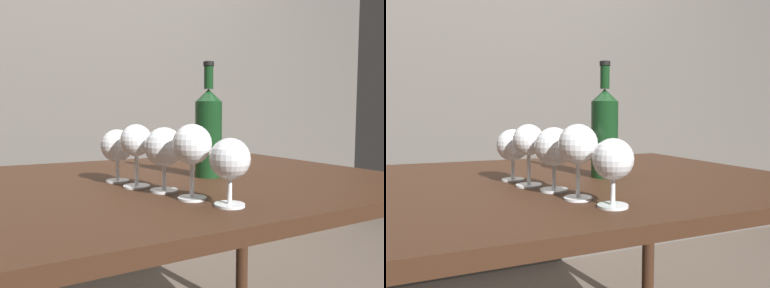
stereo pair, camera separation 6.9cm
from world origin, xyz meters
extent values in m
cube|color=#59544F|center=(0.00, 1.22, 1.30)|extent=(5.00, 0.08, 2.60)
cube|color=#382114|center=(0.00, 0.00, 0.75)|extent=(1.48, 0.95, 0.03)
cylinder|color=#382114|center=(0.68, 0.41, 0.37)|extent=(0.06, 0.06, 0.73)
cylinder|color=white|center=(0.08, -0.36, 0.77)|extent=(0.06, 0.06, 0.00)
cylinder|color=white|center=(0.08, -0.36, 0.80)|extent=(0.01, 0.01, 0.06)
sphere|color=white|center=(0.08, -0.36, 0.85)|extent=(0.08, 0.08, 0.08)
cylinder|color=white|center=(0.04, -0.28, 0.77)|extent=(0.06, 0.06, 0.00)
cylinder|color=white|center=(0.04, -0.28, 0.81)|extent=(0.01, 0.01, 0.08)
sphere|color=white|center=(0.04, -0.28, 0.88)|extent=(0.08, 0.08, 0.08)
ellipsoid|color=maroon|center=(0.04, -0.28, 0.87)|extent=(0.07, 0.07, 0.03)
cylinder|color=white|center=(0.02, -0.18, 0.77)|extent=(0.06, 0.06, 0.00)
cylinder|color=white|center=(0.02, -0.18, 0.80)|extent=(0.01, 0.01, 0.07)
sphere|color=white|center=(0.02, -0.18, 0.86)|extent=(0.09, 0.09, 0.09)
ellipsoid|color=#EACC66|center=(0.02, -0.18, 0.86)|extent=(0.08, 0.08, 0.04)
cylinder|color=white|center=(-0.02, -0.10, 0.77)|extent=(0.06, 0.06, 0.00)
cylinder|color=white|center=(-0.02, -0.10, 0.81)|extent=(0.01, 0.01, 0.08)
sphere|color=white|center=(-0.02, -0.10, 0.88)|extent=(0.08, 0.08, 0.08)
ellipsoid|color=gold|center=(-0.02, -0.10, 0.87)|extent=(0.07, 0.07, 0.02)
cylinder|color=white|center=(-0.04, -0.01, 0.77)|extent=(0.06, 0.06, 0.00)
cylinder|color=white|center=(-0.04, -0.01, 0.80)|extent=(0.01, 0.01, 0.06)
sphere|color=white|center=(-0.04, -0.01, 0.86)|extent=(0.08, 0.08, 0.08)
ellipsoid|color=#380711|center=(-0.04, -0.01, 0.85)|extent=(0.07, 0.07, 0.03)
cylinder|color=#143819|center=(0.21, -0.05, 0.87)|extent=(0.08, 0.08, 0.21)
cone|color=#143819|center=(0.21, -0.05, 0.99)|extent=(0.08, 0.08, 0.04)
cylinder|color=#143819|center=(0.21, -0.05, 1.04)|extent=(0.03, 0.03, 0.06)
cylinder|color=black|center=(0.21, -0.05, 1.08)|extent=(0.03, 0.03, 0.01)
camera|label=1|loc=(-0.29, -0.88, 0.92)|focal=32.56mm
camera|label=2|loc=(-0.23, -0.91, 0.92)|focal=32.56mm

